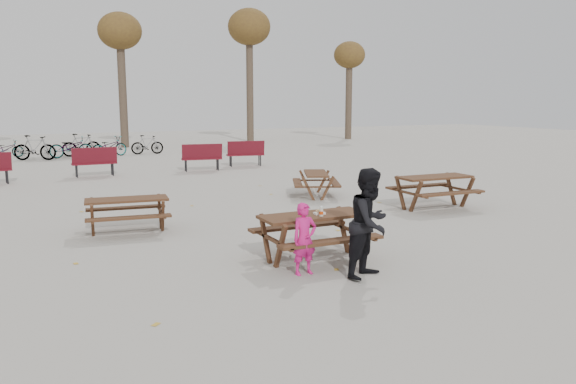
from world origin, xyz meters
name	(u,v)px	position (x,y,z in m)	size (l,w,h in m)	color
ground	(314,259)	(0.00, 0.00, 0.00)	(80.00, 80.00, 0.00)	gray
main_picnic_table	(314,225)	(0.00, 0.00, 0.59)	(1.80, 1.45, 0.78)	#3D1F16
food_tray	(319,213)	(0.08, -0.05, 0.79)	(0.18, 0.11, 0.04)	white
bread_roll	(319,211)	(0.08, -0.05, 0.83)	(0.14, 0.06, 0.05)	tan
soda_bottle	(321,212)	(0.03, -0.19, 0.85)	(0.07, 0.07, 0.17)	silver
child	(304,239)	(-0.51, -0.64, 0.56)	(0.41, 0.27, 1.11)	#D11A74
adult	(370,223)	(0.33, -1.16, 0.83)	(0.80, 0.63, 1.66)	black
picnic_table_east	(434,192)	(4.81, 2.73, 0.40)	(1.86, 1.50, 0.80)	#3D1F16
picnic_table_north	(128,215)	(-2.46, 3.36, 0.35)	(1.61, 1.30, 0.69)	#3D1F16
picnic_table_far	(316,184)	(3.00, 5.50, 0.33)	(1.54, 1.24, 0.66)	#3D1F16
park_bench_row	(141,160)	(-0.44, 12.45, 0.52)	(10.86, 2.05, 1.03)	maroon
bicycle_row	(75,147)	(-2.05, 19.78, 0.50)	(7.87, 2.90, 1.11)	black
tree_row	(116,35)	(0.90, 25.15, 6.19)	(32.17, 3.52, 8.26)	#382B21
fallen_leaves	(279,226)	(0.50, 2.50, 0.00)	(11.00, 11.00, 0.01)	gold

